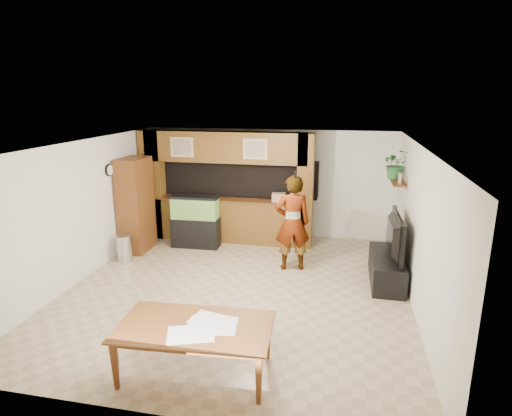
% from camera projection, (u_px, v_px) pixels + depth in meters
% --- Properties ---
extents(floor, '(6.50, 6.50, 0.00)m').
position_uv_depth(floor, '(238.00, 288.00, 7.77)').
color(floor, tan).
rests_on(floor, ground).
extents(ceiling, '(6.50, 6.50, 0.00)m').
position_uv_depth(ceiling, '(236.00, 145.00, 7.09)').
color(ceiling, white).
rests_on(ceiling, wall_back).
extents(wall_back, '(6.00, 0.00, 6.00)m').
position_uv_depth(wall_back, '(270.00, 183.00, 10.50)').
color(wall_back, silver).
rests_on(wall_back, floor).
extents(wall_left, '(0.00, 6.50, 6.50)m').
position_uv_depth(wall_left, '(82.00, 211.00, 8.02)').
color(wall_left, silver).
rests_on(wall_left, floor).
extents(wall_right, '(0.00, 6.50, 6.50)m').
position_uv_depth(wall_right, '(419.00, 231.00, 6.84)').
color(wall_right, silver).
rests_on(wall_right, floor).
extents(partition, '(4.20, 0.99, 2.60)m').
position_uv_depth(partition, '(226.00, 186.00, 10.11)').
color(partition, brown).
rests_on(partition, floor).
extents(wall_clock, '(0.05, 0.25, 0.25)m').
position_uv_depth(wall_clock, '(109.00, 170.00, 8.80)').
color(wall_clock, black).
rests_on(wall_clock, wall_left).
extents(wall_shelf, '(0.25, 0.90, 0.04)m').
position_uv_depth(wall_shelf, '(398.00, 182.00, 8.61)').
color(wall_shelf, brown).
rests_on(wall_shelf, wall_right).
extents(pantry_cabinet, '(0.52, 0.85, 2.08)m').
position_uv_depth(pantry_cabinet, '(136.00, 205.00, 9.45)').
color(pantry_cabinet, brown).
rests_on(pantry_cabinet, floor).
extents(trash_can, '(0.31, 0.31, 0.56)m').
position_uv_depth(trash_can, '(125.00, 248.00, 8.97)').
color(trash_can, '#B2B2B7').
rests_on(trash_can, floor).
extents(aquarium, '(1.09, 0.41, 1.21)m').
position_uv_depth(aquarium, '(196.00, 222.00, 9.75)').
color(aquarium, black).
rests_on(aquarium, floor).
extents(tv_stand, '(0.57, 1.55, 0.52)m').
position_uv_depth(tv_stand, '(386.00, 269.00, 8.00)').
color(tv_stand, black).
rests_on(tv_stand, floor).
extents(television, '(0.22, 1.39, 0.80)m').
position_uv_depth(television, '(389.00, 235.00, 7.83)').
color(television, black).
rests_on(television, tv_stand).
extents(photo_frame, '(0.04, 0.16, 0.21)m').
position_uv_depth(photo_frame, '(400.00, 179.00, 8.32)').
color(photo_frame, tan).
rests_on(photo_frame, wall_shelf).
extents(potted_plant, '(0.68, 0.63, 0.62)m').
position_uv_depth(potted_plant, '(396.00, 164.00, 8.77)').
color(potted_plant, '#255E2C').
rests_on(potted_plant, wall_shelf).
extents(person, '(0.80, 0.63, 1.92)m').
position_uv_depth(person, '(292.00, 223.00, 8.42)').
color(person, tan).
rests_on(person, floor).
extents(microphone, '(0.03, 0.09, 0.15)m').
position_uv_depth(microphone, '(295.00, 175.00, 7.99)').
color(microphone, black).
rests_on(microphone, person).
extents(dining_table, '(1.97, 1.18, 0.67)m').
position_uv_depth(dining_table, '(195.00, 351.00, 5.30)').
color(dining_table, brown).
rests_on(dining_table, floor).
extents(newspaper_a, '(0.66, 0.52, 0.01)m').
position_uv_depth(newspaper_a, '(212.00, 325.00, 5.25)').
color(newspaper_a, silver).
rests_on(newspaper_a, dining_table).
extents(newspaper_b, '(0.65, 0.56, 0.01)m').
position_uv_depth(newspaper_b, '(191.00, 334.00, 5.06)').
color(newspaper_b, silver).
rests_on(newspaper_b, dining_table).
extents(newspaper_c, '(0.56, 0.46, 0.01)m').
position_uv_depth(newspaper_c, '(211.00, 320.00, 5.38)').
color(newspaper_c, silver).
rests_on(newspaper_c, dining_table).
extents(counter_box, '(0.31, 0.22, 0.20)m').
position_uv_depth(counter_box, '(279.00, 197.00, 9.72)').
color(counter_box, '#9E8256').
rests_on(counter_box, partition).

